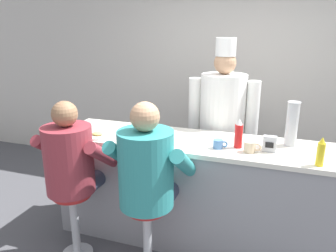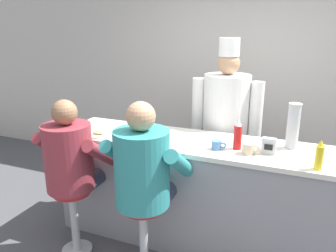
% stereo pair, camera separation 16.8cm
% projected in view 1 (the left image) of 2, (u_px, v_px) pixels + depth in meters
% --- Properties ---
extents(wall_back, '(10.00, 0.06, 2.70)m').
position_uv_depth(wall_back, '(238.00, 78.00, 4.27)').
color(wall_back, beige).
rests_on(wall_back, ground_plane).
extents(diner_counter, '(2.93, 0.67, 1.01)m').
position_uv_depth(diner_counter, '(210.00, 193.00, 3.04)').
color(diner_counter, gray).
rests_on(diner_counter, ground_plane).
extents(ketchup_bottle_red, '(0.07, 0.07, 0.25)m').
position_uv_depth(ketchup_bottle_red, '(239.00, 134.00, 2.73)').
color(ketchup_bottle_red, red).
rests_on(ketchup_bottle_red, diner_counter).
extents(mustard_bottle_yellow, '(0.06, 0.06, 0.22)m').
position_uv_depth(mustard_bottle_yellow, '(321.00, 152.00, 2.37)').
color(mustard_bottle_yellow, yellow).
rests_on(mustard_bottle_yellow, diner_counter).
extents(breakfast_plate, '(0.23, 0.23, 0.05)m').
position_uv_depth(breakfast_plate, '(98.00, 136.00, 3.03)').
color(breakfast_plate, white).
rests_on(breakfast_plate, diner_counter).
extents(cereal_bowl, '(0.14, 0.14, 0.05)m').
position_uv_depth(cereal_bowl, '(76.00, 129.00, 3.20)').
color(cereal_bowl, '#4C7FB7').
rests_on(cereal_bowl, diner_counter).
extents(coffee_mug_blue, '(0.12, 0.08, 0.08)m').
position_uv_depth(coffee_mug_blue, '(218.00, 144.00, 2.74)').
color(coffee_mug_blue, '#4C7AB2').
rests_on(coffee_mug_blue, diner_counter).
extents(coffee_mug_tan, '(0.14, 0.09, 0.09)m').
position_uv_depth(coffee_mug_tan, '(250.00, 147.00, 2.65)').
color(coffee_mug_tan, beige).
rests_on(coffee_mug_tan, diner_counter).
extents(cup_stack_steel, '(0.11, 0.11, 0.38)m').
position_uv_depth(cup_stack_steel, '(292.00, 124.00, 2.76)').
color(cup_stack_steel, '#B7BABF').
rests_on(cup_stack_steel, diner_counter).
extents(napkin_dispenser_chrome, '(0.11, 0.07, 0.13)m').
position_uv_depth(napkin_dispenser_chrome, '(270.00, 144.00, 2.66)').
color(napkin_dispenser_chrome, silver).
rests_on(napkin_dispenser_chrome, diner_counter).
extents(diner_seated_maroon, '(0.62, 0.61, 1.43)m').
position_uv_depth(diner_seated_maroon, '(72.00, 163.00, 2.76)').
color(diner_seated_maroon, '#B2B5BA').
rests_on(diner_seated_maroon, ground_plane).
extents(diner_seated_teal, '(0.65, 0.64, 1.47)m').
position_uv_depth(diner_seated_teal, '(148.00, 172.00, 2.54)').
color(diner_seated_teal, '#B2B5BA').
rests_on(diner_seated_teal, ground_plane).
extents(cook_in_whites_near, '(0.74, 0.47, 1.89)m').
position_uv_depth(cook_in_whites_near, '(222.00, 121.00, 3.46)').
color(cook_in_whites_near, '#232328').
rests_on(cook_in_whites_near, ground_plane).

